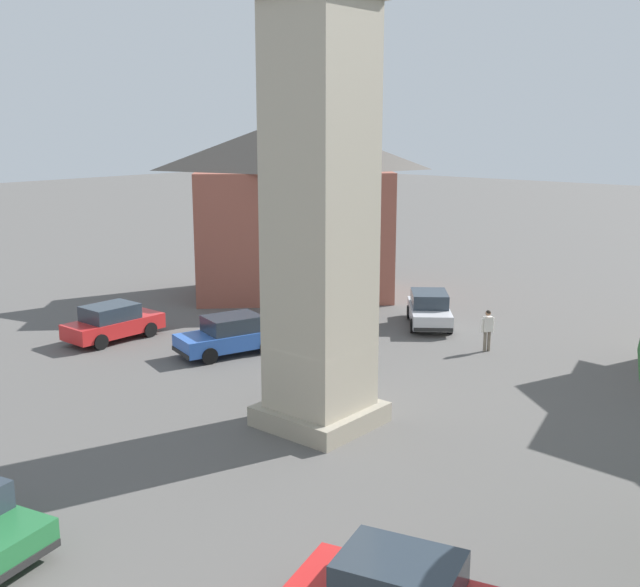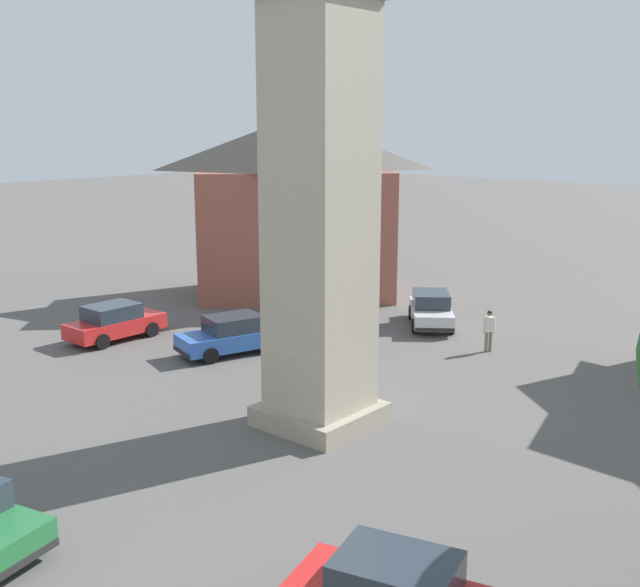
{
  "view_description": "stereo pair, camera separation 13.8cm",
  "coord_description": "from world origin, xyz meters",
  "views": [
    {
      "loc": [
        14.17,
        -16.73,
        8.91
      ],
      "look_at": [
        0.0,
        0.0,
        4.05
      ],
      "focal_mm": 43.09,
      "sensor_mm": 36.0,
      "label": 1
    },
    {
      "loc": [
        14.28,
        -16.64,
        8.91
      ],
      "look_at": [
        0.0,
        0.0,
        4.05
      ],
      "focal_mm": 43.09,
      "sensor_mm": 36.0,
      "label": 2
    }
  ],
  "objects": [
    {
      "name": "ground_plane",
      "position": [
        0.0,
        0.0,
        0.0
      ],
      "size": [
        200.0,
        200.0,
        0.0
      ],
      "primitive_type": "plane",
      "color": "#565451"
    },
    {
      "name": "car_blue_kerb",
      "position": [
        -7.39,
        3.23,
        0.76
      ],
      "size": [
        2.85,
        4.44,
        1.53
      ],
      "color": "#2D5BB7",
      "rests_on": "ground"
    },
    {
      "name": "car_white_side",
      "position": [
        -3.72,
        11.99,
        0.76
      ],
      "size": [
        3.84,
        4.3,
        1.53
      ],
      "color": "silver",
      "rests_on": "ground"
    },
    {
      "name": "car_black_far",
      "position": [
        -12.6,
        1.42,
        0.76
      ],
      "size": [
        1.83,
        4.14,
        1.53
      ],
      "color": "red",
      "rests_on": "ground"
    },
    {
      "name": "pedestrian",
      "position": [
        0.19,
        10.1,
        1.01
      ],
      "size": [
        0.38,
        0.48,
        1.69
      ],
      "color": "#706656",
      "rests_on": "ground"
    },
    {
      "name": "building_corner_back",
      "position": [
        -12.76,
        12.9,
        4.72
      ],
      "size": [
        11.78,
        11.75,
        9.26
      ],
      "color": "#995142",
      "rests_on": "ground"
    }
  ]
}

